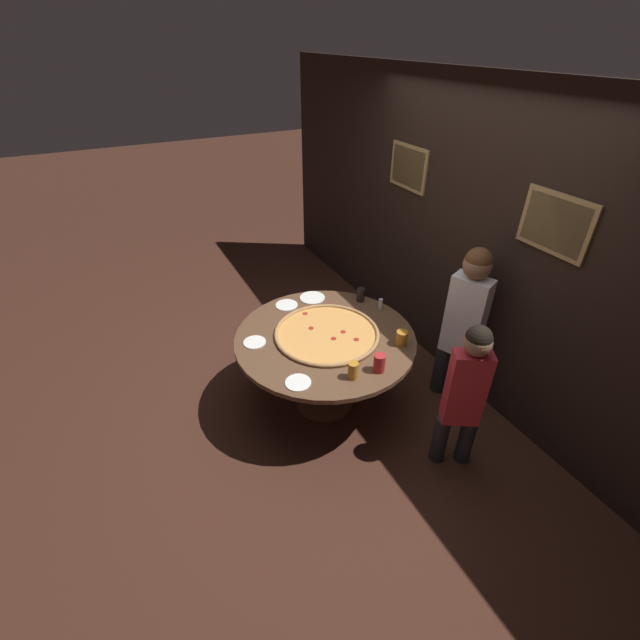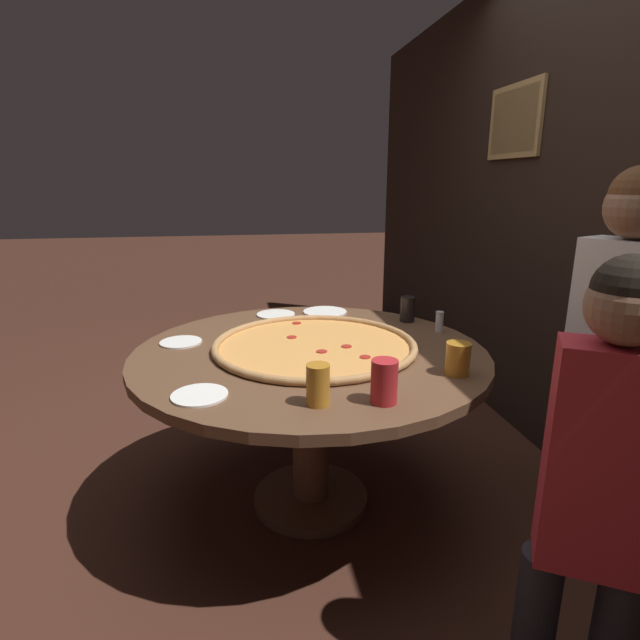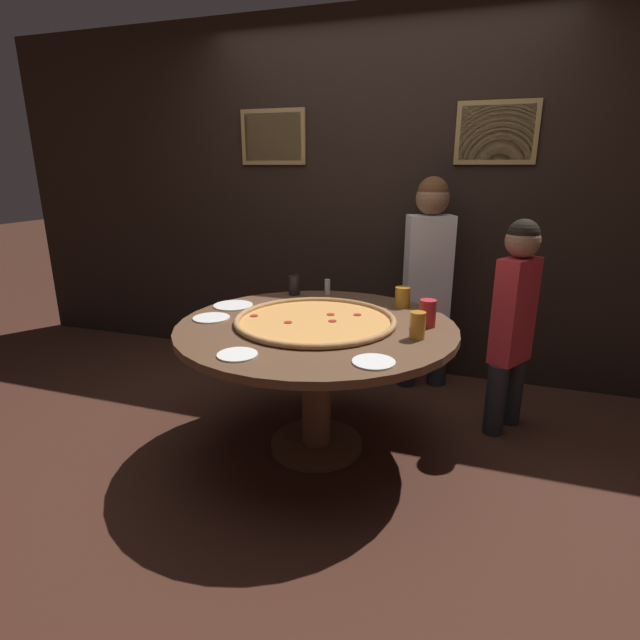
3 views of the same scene
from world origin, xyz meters
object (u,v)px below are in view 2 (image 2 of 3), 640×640
object	(u,v)px
dining_table	(310,380)
white_plate_right_side	(200,395)
diner_side_right	(600,470)
white_plate_beside_cup	(325,312)
white_plate_left_side	(276,314)
diner_side_left	(615,346)
drink_cup_near_left	(458,359)
drink_cup_centre_back	(384,382)
condiment_shaker	(439,322)
drink_cup_far_right	(407,309)
white_plate_far_back	(181,342)
giant_pizza	(315,345)
drink_cup_near_right	(318,385)

from	to	relation	value
dining_table	white_plate_right_side	xyz separation A→B (m)	(0.41, -0.43, 0.15)
white_plate_right_side	diner_side_right	xyz separation A→B (m)	(0.59, 1.02, -0.02)
white_plate_beside_cup	diner_side_right	bearing A→B (deg)	14.55
white_plate_left_side	white_plate_right_side	world-z (taller)	same
dining_table	diner_side_left	world-z (taller)	diner_side_left
drink_cup_near_left	white_plate_right_side	bearing A→B (deg)	-87.53
drink_cup_centre_back	diner_side_left	xyz separation A→B (m)	(-0.12, 0.92, 0.03)
condiment_shaker	drink_cup_far_right	bearing A→B (deg)	-156.21
diner_side_right	white_plate_far_back	bearing A→B (deg)	-15.89
condiment_shaker	diner_side_left	distance (m)	0.73
dining_table	white_plate_left_side	size ratio (longest dim) A/B	7.37
giant_pizza	white_plate_left_side	xyz separation A→B (m)	(-0.56, -0.12, -0.01)
drink_cup_far_right	diner_side_right	distance (m)	1.35
dining_table	white_plate_far_back	world-z (taller)	white_plate_far_back
giant_pizza	white_plate_far_back	xyz separation A→B (m)	(-0.17, -0.57, -0.01)
white_plate_left_side	drink_cup_centre_back	bearing A→B (deg)	12.07
drink_cup_near_left	dining_table	bearing A→B (deg)	-127.28
dining_table	white_plate_far_back	distance (m)	0.59
drink_cup_far_right	white_plate_far_back	size ratio (longest dim) A/B	0.70
dining_table	drink_cup_far_right	world-z (taller)	drink_cup_far_right
white_plate_left_side	diner_side_right	size ratio (longest dim) A/B	0.16
white_plate_right_side	diner_side_right	distance (m)	1.18
dining_table	white_plate_far_back	size ratio (longest dim) A/B	8.19
diner_side_left	white_plate_left_side	bearing A→B (deg)	26.36
drink_cup_near_right	diner_side_left	xyz separation A→B (m)	(-0.10, 1.13, 0.03)
white_plate_left_side	diner_side_right	world-z (taller)	diner_side_right
giant_pizza	condiment_shaker	size ratio (longest dim) A/B	8.94
dining_table	condiment_shaker	world-z (taller)	condiment_shaker
white_plate_right_side	diner_side_left	world-z (taller)	diner_side_left
condiment_shaker	white_plate_beside_cup	bearing A→B (deg)	-133.61
diner_side_right	giant_pizza	bearing A→B (deg)	-30.62
white_plate_beside_cup	diner_side_right	size ratio (longest dim) A/B	0.18
dining_table	giant_pizza	size ratio (longest dim) A/B	1.71
drink_cup_far_right	white_plate_beside_cup	size ratio (longest dim) A/B	0.54
condiment_shaker	diner_side_left	xyz separation A→B (m)	(0.59, 0.43, 0.05)
drink_cup_near_left	diner_side_right	bearing A→B (deg)	8.85
dining_table	giant_pizza	bearing A→B (deg)	122.34
drink_cup_near_right	drink_cup_near_left	bearing A→B (deg)	107.03
drink_cup_near_left	white_plate_beside_cup	xyz separation A→B (m)	(-0.96, -0.31, -0.06)
white_plate_left_side	condiment_shaker	xyz separation A→B (m)	(0.43, 0.73, 0.05)
drink_cup_near_left	diner_side_left	world-z (taller)	diner_side_left
white_plate_far_back	white_plate_right_side	size ratio (longest dim) A/B	0.97
drink_cup_centre_back	white_plate_right_side	xyz separation A→B (m)	(-0.15, -0.58, -0.07)
condiment_shaker	diner_side_left	size ratio (longest dim) A/B	0.07
drink_cup_far_right	condiment_shaker	world-z (taller)	drink_cup_far_right
drink_cup_near_left	white_plate_left_side	distance (m)	1.11
white_plate_beside_cup	diner_side_left	bearing A→B (deg)	41.10
drink_cup_near_right	white_plate_right_side	world-z (taller)	drink_cup_near_right
giant_pizza	white_plate_right_side	distance (m)	0.62
dining_table	drink_cup_near_right	bearing A→B (deg)	-6.22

